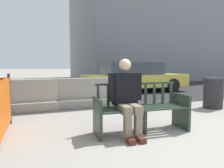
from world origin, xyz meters
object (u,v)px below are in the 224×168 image
(jersey_barrier_centre, at_px, (91,95))
(trash_bin, at_px, (213,93))
(jersey_barrier_left, at_px, (19,98))
(seated_person, at_px, (126,95))
(car_taxi_near, at_px, (134,77))
(street_bench, at_px, (141,110))

(jersey_barrier_centre, relative_size, trash_bin, 2.35)
(jersey_barrier_centre, xyz_separation_m, jersey_barrier_left, (-1.96, -0.01, 0.00))
(seated_person, xyz_separation_m, car_taxi_near, (2.84, 5.22, 0.01))
(seated_person, xyz_separation_m, jersey_barrier_left, (-1.88, 2.68, -0.35))
(seated_person, relative_size, trash_bin, 1.52)
(street_bench, relative_size, jersey_barrier_centre, 0.85)
(trash_bin, bearing_deg, car_taxi_near, 95.81)
(car_taxi_near, bearing_deg, jersey_barrier_centre, -137.42)
(jersey_barrier_centre, height_order, car_taxi_near, car_taxi_near)
(car_taxi_near, bearing_deg, street_bench, -115.93)
(jersey_barrier_centre, xyz_separation_m, trash_bin, (3.17, -1.56, 0.10))
(street_bench, height_order, seated_person, seated_person)
(street_bench, height_order, jersey_barrier_left, street_bench)
(seated_person, bearing_deg, street_bench, 6.59)
(seated_person, xyz_separation_m, jersey_barrier_centre, (0.09, 2.69, -0.35))
(street_bench, relative_size, trash_bin, 1.99)
(street_bench, bearing_deg, jersey_barrier_centre, 94.95)
(car_taxi_near, relative_size, trash_bin, 5.52)
(seated_person, relative_size, jersey_barrier_centre, 0.65)
(jersey_barrier_left, distance_m, trash_bin, 5.36)
(seated_person, distance_m, car_taxi_near, 5.94)
(street_bench, relative_size, seated_person, 1.31)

